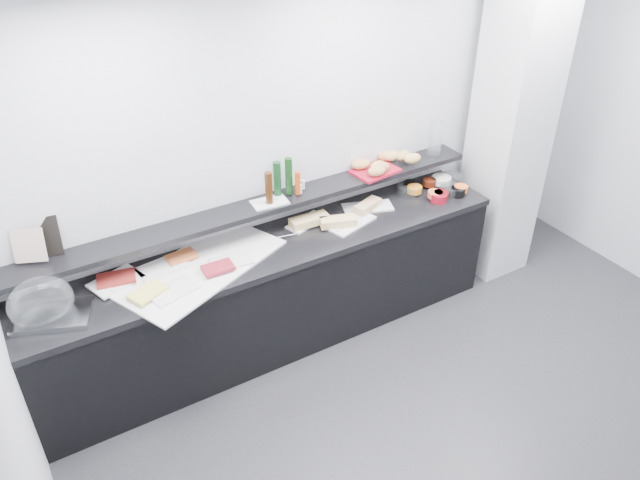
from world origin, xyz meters
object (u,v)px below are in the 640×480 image
framed_print (41,237)px  bread_tray (375,171)px  sandwich_plate_mid (352,223)px  carafe (435,139)px  cloche_base (53,315)px  condiment_tray (270,202)px

framed_print → bread_tray: bearing=11.6°
sandwich_plate_mid → bread_tray: size_ratio=1.10×
carafe → cloche_base: bearing=-176.5°
carafe → sandwich_plate_mid: bearing=-167.0°
carafe → bread_tray: bearing=179.5°
cloche_base → condiment_tray: condiment_tray is taller
sandwich_plate_mid → carafe: 1.03m
cloche_base → sandwich_plate_mid: 2.16m
sandwich_plate_mid → condiment_tray: bearing=144.2°
cloche_base → framed_print: 0.49m
cloche_base → condiment_tray: 1.61m
cloche_base → carafe: size_ratio=1.49×
framed_print → bread_tray: 2.44m
bread_tray → sandwich_plate_mid: bearing=-155.3°
framed_print → condiment_tray: size_ratio=1.01×
condiment_tray → cloche_base: bearing=-168.2°
framed_print → condiment_tray: framed_print is taller
cloche_base → carafe: (3.09, 0.19, 0.38)m
cloche_base → condiment_tray: bearing=28.3°
condiment_tray → carafe: size_ratio=0.85×
cloche_base → framed_print: size_ratio=1.72×
bread_tray → cloche_base: bearing=177.2°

